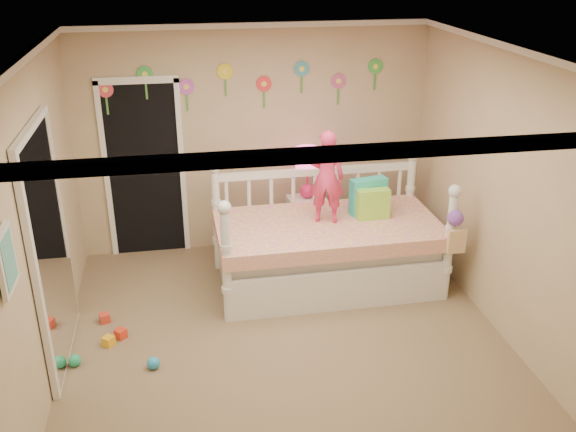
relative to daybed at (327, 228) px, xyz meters
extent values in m
cube|color=#7F684C|center=(-0.62, -1.15, -0.64)|extent=(4.00, 4.50, 0.01)
cube|color=white|center=(-0.62, -1.15, 1.96)|extent=(4.00, 4.50, 0.01)
cube|color=tan|center=(-0.62, 1.10, 0.66)|extent=(4.00, 0.01, 2.60)
cube|color=tan|center=(-2.62, -1.15, 0.66)|extent=(0.01, 4.50, 2.60)
cube|color=tan|center=(1.38, -1.15, 0.66)|extent=(0.01, 4.50, 2.60)
cube|color=#27C59F|center=(0.47, 0.15, 0.27)|extent=(0.41, 0.21, 0.39)
cube|color=#9BE245|center=(0.48, 0.01, 0.23)|extent=(0.34, 0.14, 0.32)
imported|color=#F13668|center=(-0.02, 0.03, 0.56)|extent=(0.41, 0.33, 0.97)
cube|color=white|center=(-0.07, 0.72, -0.29)|extent=(0.44, 0.35, 0.70)
sphere|color=#D21C56|center=(-0.07, 0.72, 0.14)|extent=(0.16, 0.16, 0.16)
cylinder|color=#D21C56|center=(-0.07, 0.72, 0.31)|extent=(0.03, 0.03, 0.34)
cylinder|color=#FF4C99|center=(-0.07, 0.72, 0.53)|extent=(0.27, 0.27, 0.25)
cube|color=black|center=(-1.87, 1.09, 0.40)|extent=(0.90, 0.04, 2.07)
cube|color=white|center=(-2.58, -0.85, 0.41)|extent=(0.07, 1.30, 2.10)
cube|color=white|center=(-2.59, -2.05, 0.91)|extent=(0.05, 0.34, 0.42)
camera|label=1|loc=(-1.47, -5.84, 2.76)|focal=39.54mm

